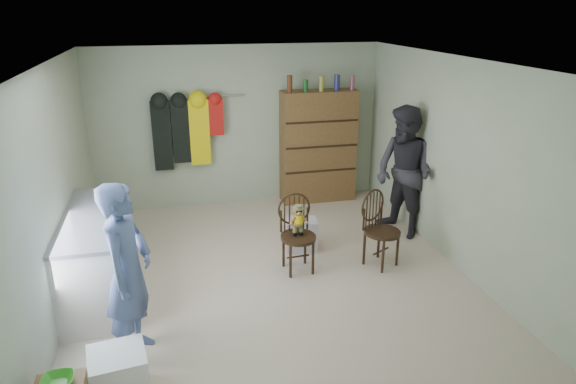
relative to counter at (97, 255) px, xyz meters
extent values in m
plane|color=beige|center=(1.95, 0.00, -0.47)|extent=(5.00, 5.00, 0.00)
plane|color=#AFBB9C|center=(1.95, 2.50, 0.78)|extent=(4.50, 0.00, 4.50)
plane|color=#AFBB9C|center=(-0.30, 0.00, 0.78)|extent=(0.00, 5.00, 5.00)
plane|color=#AFBB9C|center=(4.20, 0.00, 0.78)|extent=(0.00, 5.00, 5.00)
plane|color=white|center=(1.95, 0.00, 2.03)|extent=(5.00, 5.00, 0.00)
cube|color=silver|center=(0.00, 0.00, -0.02)|extent=(0.60, 1.80, 0.90)
cube|color=slate|center=(0.00, 0.00, 0.45)|extent=(0.64, 1.86, 0.04)
cylinder|color=#99999E|center=(0.31, -0.45, 0.07)|extent=(0.02, 0.02, 0.14)
cylinder|color=#99999E|center=(0.31, 0.45, 0.07)|extent=(0.02, 0.02, 0.14)
imported|color=green|center=(-0.04, -2.12, 0.05)|extent=(0.23, 0.23, 0.06)
cube|color=white|center=(0.32, -1.76, -0.26)|extent=(0.50, 0.48, 0.42)
cylinder|color=#382313|center=(2.28, -0.01, -0.03)|extent=(0.45, 0.45, 0.04)
cylinder|color=#382313|center=(2.15, -0.16, -0.26)|extent=(0.03, 0.03, 0.42)
cylinder|color=#382313|center=(2.43, -0.14, -0.26)|extent=(0.03, 0.03, 0.42)
cylinder|color=#382313|center=(2.13, 0.13, -0.26)|extent=(0.03, 0.03, 0.42)
cylinder|color=#382313|center=(2.41, 0.15, -0.26)|extent=(0.03, 0.03, 0.42)
torus|color=#382313|center=(2.27, 0.16, 0.27)|extent=(0.41, 0.05, 0.41)
cylinder|color=#382313|center=(2.10, 0.14, 0.13)|extent=(0.03, 0.03, 0.28)
cylinder|color=#382313|center=(2.43, 0.16, 0.13)|extent=(0.03, 0.03, 0.28)
cylinder|color=yellow|center=(2.28, 0.01, 0.19)|extent=(0.12, 0.12, 0.11)
cylinder|color=#475128|center=(2.28, 0.01, 0.08)|extent=(0.07, 0.07, 0.18)
sphere|color=#9E7042|center=(2.28, 0.01, 0.30)|extent=(0.11, 0.11, 0.11)
cylinder|color=#475128|center=(2.28, 0.01, 0.35)|extent=(0.10, 0.10, 0.04)
cube|color=black|center=(2.28, -0.04, 0.31)|extent=(0.08, 0.01, 0.02)
cylinder|color=#382313|center=(3.31, -0.11, -0.03)|extent=(0.57, 0.57, 0.04)
cylinder|color=#382313|center=(3.25, -0.30, -0.26)|extent=(0.03, 0.03, 0.42)
cylinder|color=#382313|center=(3.50, -0.16, -0.26)|extent=(0.03, 0.03, 0.42)
cylinder|color=#382313|center=(3.11, -0.04, -0.26)|extent=(0.03, 0.03, 0.42)
cylinder|color=#382313|center=(3.36, 0.09, -0.26)|extent=(0.03, 0.03, 0.42)
torus|color=#382313|center=(3.23, 0.04, 0.28)|extent=(0.37, 0.22, 0.41)
cylinder|color=#382313|center=(3.08, -0.05, 0.13)|extent=(0.03, 0.03, 0.28)
cylinder|color=#382313|center=(3.38, 0.11, 0.13)|extent=(0.03, 0.03, 0.28)
cube|color=#E57672|center=(2.47, 0.55, -0.26)|extent=(0.43, 0.36, 0.42)
imported|color=#506193|center=(0.43, -1.18, 0.36)|extent=(0.57, 0.70, 1.67)
imported|color=#2D2B33|center=(3.95, 0.71, 0.43)|extent=(0.95, 1.07, 1.81)
cube|color=brown|center=(3.20, 2.30, 0.43)|extent=(1.20, 0.38, 1.80)
cube|color=#382313|center=(3.20, 2.11, 0.08)|extent=(1.16, 0.02, 0.03)
cube|color=#382313|center=(3.20, 2.11, 0.48)|extent=(1.16, 0.02, 0.03)
cube|color=#382313|center=(3.20, 2.11, 0.88)|extent=(1.16, 0.02, 0.03)
cylinder|color=#592D14|center=(2.70, 2.20, 1.46)|extent=(0.08, 0.08, 0.26)
cylinder|color=#19591E|center=(2.95, 2.20, 1.42)|extent=(0.07, 0.07, 0.19)
cylinder|color=#A59933|center=(3.20, 2.20, 1.44)|extent=(0.07, 0.07, 0.23)
cylinder|color=navy|center=(3.45, 2.20, 1.45)|extent=(0.09, 0.09, 0.25)
cylinder|color=#8C3F59|center=(3.70, 2.20, 1.44)|extent=(0.07, 0.07, 0.22)
cylinder|color=#99999E|center=(1.55, 2.44, 1.28)|extent=(1.00, 0.02, 0.02)
cube|color=black|center=(0.77, 2.38, 0.72)|extent=(0.28, 0.10, 1.05)
cube|color=black|center=(1.05, 2.38, 0.77)|extent=(0.26, 0.10, 0.95)
cube|color=yellow|center=(1.33, 2.38, 0.75)|extent=(0.30, 0.10, 1.00)
cube|color=red|center=(1.59, 2.38, 0.97)|extent=(0.22, 0.10, 0.55)
camera|label=1|loc=(0.87, -5.38, 2.57)|focal=32.00mm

